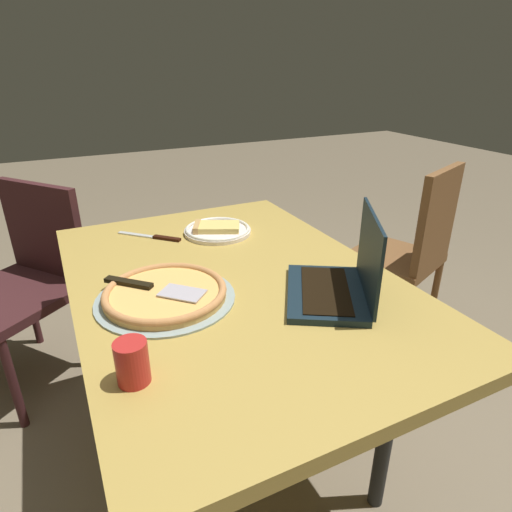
% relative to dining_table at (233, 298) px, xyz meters
% --- Properties ---
extents(ground_plane, '(12.00, 12.00, 0.00)m').
position_rel_dining_table_xyz_m(ground_plane, '(0.00, 0.00, -0.68)').
color(ground_plane, '#786952').
extents(dining_table, '(1.28, 0.89, 0.75)m').
position_rel_dining_table_xyz_m(dining_table, '(0.00, 0.00, 0.00)').
color(dining_table, '#B39343').
rests_on(dining_table, ground_plane).
extents(laptop, '(0.37, 0.33, 0.23)m').
position_rel_dining_table_xyz_m(laptop, '(-0.23, -0.22, 0.12)').
color(laptop, '#14242E').
rests_on(laptop, dining_table).
extents(pizza_plate, '(0.24, 0.24, 0.04)m').
position_rel_dining_table_xyz_m(pizza_plate, '(0.35, -0.09, 0.08)').
color(pizza_plate, white).
rests_on(pizza_plate, dining_table).
extents(pizza_tray, '(0.37, 0.37, 0.04)m').
position_rel_dining_table_xyz_m(pizza_tray, '(-0.04, 0.21, 0.09)').
color(pizza_tray, '#92A6A3').
rests_on(pizza_tray, dining_table).
extents(table_knife, '(0.19, 0.19, 0.01)m').
position_rel_dining_table_xyz_m(table_knife, '(0.41, 0.13, 0.07)').
color(table_knife, silver).
rests_on(table_knife, dining_table).
extents(drink_cup, '(0.07, 0.07, 0.09)m').
position_rel_dining_table_xyz_m(drink_cup, '(-0.33, 0.35, 0.12)').
color(drink_cup, red).
rests_on(drink_cup, dining_table).
extents(chair_near, '(0.50, 0.50, 0.91)m').
position_rel_dining_table_xyz_m(chair_near, '(0.33, -1.05, -0.17)').
color(chair_near, brown).
rests_on(chair_near, ground_plane).
extents(chair_far, '(0.65, 0.65, 0.86)m').
position_rel_dining_table_xyz_m(chair_far, '(0.87, 0.60, -0.19)').
color(chair_far, '#3D1C1F').
rests_on(chair_far, ground_plane).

